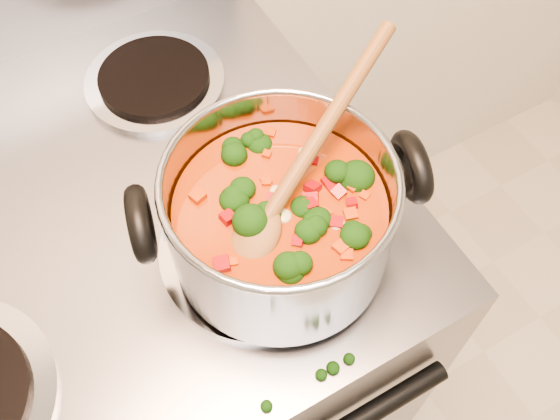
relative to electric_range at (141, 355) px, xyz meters
name	(u,v)px	position (x,y,z in m)	size (l,w,h in m)	color
electric_range	(141,355)	(0.00, 0.00, 0.00)	(0.73, 0.66, 1.08)	gray
stockpot	(279,217)	(0.19, -0.16, 0.53)	(0.29, 0.23, 0.14)	#9F9FA6
wooden_spoon	(290,182)	(0.20, -0.15, 0.57)	(0.27, 0.16, 0.10)	brown
cooktop_crumbs	(153,309)	(0.04, -0.15, 0.46)	(0.10, 0.22, 0.01)	black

